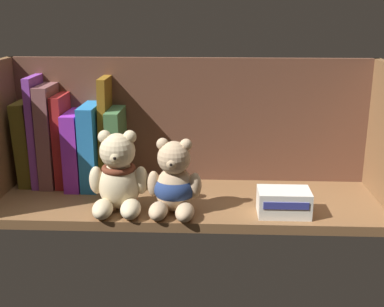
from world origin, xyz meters
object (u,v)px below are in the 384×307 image
(book_1, at_px, (39,130))
(teddy_bear_smaller, at_px, (174,184))
(book_5, at_px, (94,144))
(book_4, at_px, (78,147))
(book_7, at_px, (118,146))
(small_product_box, at_px, (284,202))
(teddy_bear_larger, at_px, (118,177))
(book_2, at_px, (51,135))
(book_0, at_px, (28,143))
(book_6, at_px, (106,132))
(book_3, at_px, (64,139))

(book_1, bearing_deg, teddy_bear_smaller, -26.18)
(book_5, bearing_deg, book_1, -180.00)
(book_1, relative_size, book_4, 1.45)
(book_7, distance_m, teddy_bear_smaller, 0.21)
(book_1, bearing_deg, small_product_box, -16.71)
(book_5, xyz_separation_m, teddy_bear_larger, (0.08, -0.15, -0.02))
(book_5, height_order, book_7, book_5)
(book_7, bearing_deg, book_4, 180.00)
(book_1, xyz_separation_m, teddy_bear_larger, (0.21, -0.15, -0.05))
(book_2, height_order, book_5, book_2)
(book_2, height_order, book_4, book_2)
(book_1, xyz_separation_m, small_product_box, (0.53, -0.16, -0.10))
(book_1, relative_size, book_2, 1.08)
(book_0, distance_m, book_1, 0.04)
(book_5, bearing_deg, small_product_box, -21.34)
(small_product_box, bearing_deg, book_7, 155.66)
(book_1, xyz_separation_m, teddy_bear_smaller, (0.32, -0.16, -0.07))
(book_7, height_order, small_product_box, book_7)
(book_2, height_order, small_product_box, book_2)
(book_5, relative_size, teddy_bear_larger, 1.15)
(book_1, relative_size, book_6, 1.01)
(book_5, xyz_separation_m, small_product_box, (0.41, -0.16, -0.07))
(book_0, distance_m, book_6, 0.18)
(book_0, relative_size, book_7, 1.07)
(book_6, relative_size, teddy_bear_larger, 1.51)
(book_4, bearing_deg, book_5, 0.00)
(teddy_bear_smaller, bearing_deg, book_3, 149.16)
(book_1, xyz_separation_m, book_4, (0.09, 0.00, -0.04))
(book_1, relative_size, teddy_bear_smaller, 1.65)
(book_3, xyz_separation_m, book_6, (0.10, -0.00, 0.02))
(book_4, xyz_separation_m, teddy_bear_larger, (0.12, -0.15, -0.02))
(book_2, xyz_separation_m, teddy_bear_larger, (0.18, -0.15, -0.05))
(book_5, relative_size, small_product_box, 1.84)
(book_6, height_order, teddy_bear_larger, book_6)
(book_1, distance_m, book_5, 0.13)
(book_1, xyz_separation_m, book_7, (0.18, -0.00, -0.04))
(book_4, bearing_deg, book_7, -0.00)
(book_5, distance_m, book_7, 0.06)
(book_1, distance_m, book_3, 0.06)
(book_4, xyz_separation_m, book_7, (0.09, -0.00, 0.00))
(book_1, xyz_separation_m, book_5, (0.12, 0.00, -0.03))
(book_6, bearing_deg, teddy_bear_smaller, -43.36)
(teddy_bear_smaller, bearing_deg, book_2, 151.79)
(book_7, relative_size, small_product_box, 1.75)
(book_0, xyz_separation_m, teddy_bear_smaller, (0.35, -0.16, -0.04))
(book_5, height_order, teddy_bear_smaller, book_5)
(book_6, xyz_separation_m, small_product_box, (0.38, -0.16, -0.10))
(book_4, height_order, book_6, book_6)
(book_4, relative_size, book_5, 0.91)
(book_6, bearing_deg, book_3, 180.00)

